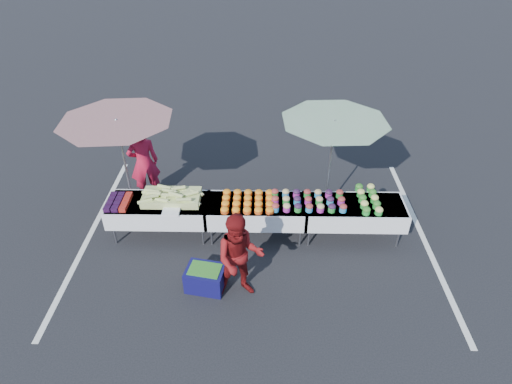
{
  "coord_description": "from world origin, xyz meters",
  "views": [
    {
      "loc": [
        0.11,
        -6.26,
        5.44
      ],
      "look_at": [
        0.0,
        0.0,
        1.0
      ],
      "focal_mm": 30.0,
      "sensor_mm": 36.0,
      "label": 1
    }
  ],
  "objects_px": {
    "table_right": "(353,211)",
    "umbrella_left": "(118,129)",
    "table_left": "(159,209)",
    "storage_bin": "(206,278)",
    "table_center": "(256,210)",
    "customer": "(240,257)",
    "umbrella_right": "(334,129)",
    "vendor": "(144,163)"
  },
  "relations": [
    {
      "from": "table_right",
      "to": "umbrella_left",
      "type": "xyz_separation_m",
      "value": [
        -4.3,
        0.61,
        1.34
      ]
    },
    {
      "from": "table_left",
      "to": "storage_bin",
      "type": "relative_size",
      "value": 2.67
    },
    {
      "from": "table_center",
      "to": "table_left",
      "type": "bearing_deg",
      "value": 180.0
    },
    {
      "from": "customer",
      "to": "umbrella_right",
      "type": "xyz_separation_m",
      "value": [
        1.64,
        2.26,
        1.07
      ]
    },
    {
      "from": "table_right",
      "to": "customer",
      "type": "bearing_deg",
      "value": -144.25
    },
    {
      "from": "table_left",
      "to": "table_right",
      "type": "height_order",
      "value": "same"
    },
    {
      "from": "umbrella_left",
      "to": "umbrella_right",
      "type": "height_order",
      "value": "umbrella_left"
    },
    {
      "from": "table_left",
      "to": "table_center",
      "type": "xyz_separation_m",
      "value": [
        1.8,
        0.0,
        0.0
      ]
    },
    {
      "from": "table_center",
      "to": "storage_bin",
      "type": "distance_m",
      "value": 1.61
    },
    {
      "from": "table_left",
      "to": "umbrella_right",
      "type": "relative_size",
      "value": 0.73
    },
    {
      "from": "customer",
      "to": "vendor",
      "type": "bearing_deg",
      "value": 121.02
    },
    {
      "from": "storage_bin",
      "to": "umbrella_right",
      "type": "bearing_deg",
      "value": 54.7
    },
    {
      "from": "table_right",
      "to": "customer",
      "type": "xyz_separation_m",
      "value": [
        -2.03,
        -1.46,
        0.21
      ]
    },
    {
      "from": "table_left",
      "to": "vendor",
      "type": "relative_size",
      "value": 1.1
    },
    {
      "from": "table_center",
      "to": "storage_bin",
      "type": "xyz_separation_m",
      "value": [
        -0.81,
        -1.35,
        -0.37
      ]
    },
    {
      "from": "umbrella_right",
      "to": "vendor",
      "type": "bearing_deg",
      "value": 173.54
    },
    {
      "from": "umbrella_left",
      "to": "storage_bin",
      "type": "distance_m",
      "value": 3.1
    },
    {
      "from": "umbrella_left",
      "to": "table_center",
      "type": "bearing_deg",
      "value": -13.76
    },
    {
      "from": "table_right",
      "to": "vendor",
      "type": "bearing_deg",
      "value": 163.51
    },
    {
      "from": "table_left",
      "to": "umbrella_left",
      "type": "height_order",
      "value": "umbrella_left"
    },
    {
      "from": "table_center",
      "to": "umbrella_right",
      "type": "bearing_deg",
      "value": 29.54
    },
    {
      "from": "umbrella_right",
      "to": "storage_bin",
      "type": "relative_size",
      "value": 3.67
    },
    {
      "from": "table_left",
      "to": "table_center",
      "type": "bearing_deg",
      "value": 0.0
    },
    {
      "from": "vendor",
      "to": "customer",
      "type": "height_order",
      "value": "vendor"
    },
    {
      "from": "table_center",
      "to": "umbrella_left",
      "type": "distance_m",
      "value": 2.9
    },
    {
      "from": "table_center",
      "to": "umbrella_left",
      "type": "height_order",
      "value": "umbrella_left"
    },
    {
      "from": "vendor",
      "to": "customer",
      "type": "distance_m",
      "value": 3.41
    },
    {
      "from": "customer",
      "to": "umbrella_right",
      "type": "bearing_deg",
      "value": 46.92
    },
    {
      "from": "umbrella_right",
      "to": "customer",
      "type": "bearing_deg",
      "value": -125.95
    },
    {
      "from": "umbrella_left",
      "to": "storage_bin",
      "type": "relative_size",
      "value": 3.75
    },
    {
      "from": "vendor",
      "to": "table_right",
      "type": "bearing_deg",
      "value": 140.73
    },
    {
      "from": "table_right",
      "to": "customer",
      "type": "relative_size",
      "value": 1.18
    },
    {
      "from": "table_right",
      "to": "vendor",
      "type": "xyz_separation_m",
      "value": [
        -4.14,
        1.22,
        0.26
      ]
    },
    {
      "from": "vendor",
      "to": "umbrella_right",
      "type": "xyz_separation_m",
      "value": [
        3.75,
        -0.42,
        1.02
      ]
    },
    {
      "from": "vendor",
      "to": "table_left",
      "type": "bearing_deg",
      "value": 90.85
    },
    {
      "from": "table_right",
      "to": "vendor",
      "type": "relative_size",
      "value": 1.1
    },
    {
      "from": "storage_bin",
      "to": "table_right",
      "type": "bearing_deg",
      "value": 37.96
    },
    {
      "from": "table_right",
      "to": "umbrella_left",
      "type": "bearing_deg",
      "value": 171.9
    },
    {
      "from": "customer",
      "to": "umbrella_left",
      "type": "distance_m",
      "value": 3.28
    },
    {
      "from": "customer",
      "to": "umbrella_left",
      "type": "relative_size",
      "value": 0.61
    },
    {
      "from": "table_center",
      "to": "table_right",
      "type": "bearing_deg",
      "value": 0.0
    },
    {
      "from": "table_center",
      "to": "umbrella_left",
      "type": "bearing_deg",
      "value": 166.24
    }
  ]
}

